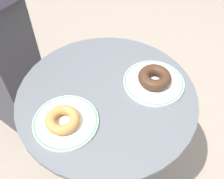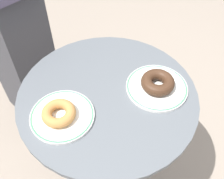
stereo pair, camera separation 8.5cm
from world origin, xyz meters
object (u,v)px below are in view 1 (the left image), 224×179
plate_right (154,82)px  donut_chocolate (155,77)px  plate_left (66,122)px  cafe_table (107,126)px  donut_old_fashioned (63,120)px

plate_right → donut_chocolate: donut_chocolate is taller
plate_left → donut_chocolate: 0.34m
cafe_table → plate_left: (-0.17, -0.04, 0.21)m
donut_old_fashioned → donut_chocolate: donut_chocolate is taller
cafe_table → donut_chocolate: donut_chocolate is taller
cafe_table → plate_left: 0.27m
cafe_table → donut_chocolate: size_ratio=6.16×
plate_right → donut_old_fashioned: 0.35m
cafe_table → donut_old_fashioned: 0.29m
plate_left → plate_right: (0.34, -0.00, 0.00)m
plate_left → plate_right: 0.34m
plate_right → donut_chocolate: bearing=-90.0°
cafe_table → plate_right: (0.17, -0.04, 0.21)m
plate_left → donut_chocolate: size_ratio=1.77×
cafe_table → donut_chocolate: 0.29m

